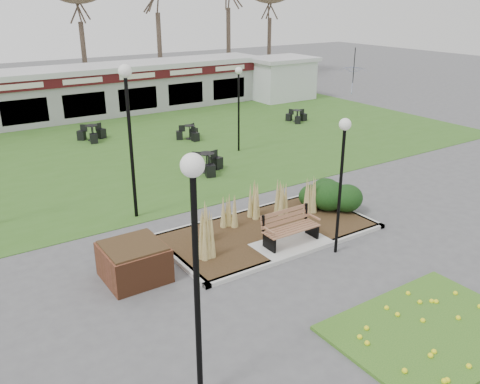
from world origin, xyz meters
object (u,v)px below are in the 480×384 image
lamp_post_near_left (195,229)px  bistro_set_a (207,166)px  patio_umbrella (353,80)px  bistro_set_d (297,118)px  brick_planter (134,261)px  lamp_post_near_right (343,157)px  park_bench (289,227)px  bistro_set_c (190,134)px  lamp_post_mid_right (128,109)px  bistro_set_b (92,135)px  lamp_post_far_right (239,91)px  food_pavilion (76,92)px  service_hut (281,78)px

lamp_post_near_left → bistro_set_a: size_ratio=3.10×
bistro_set_a → patio_umbrella: 16.14m
bistro_set_a → bistro_set_d: bearing=29.0°
lamp_post_near_left → patio_umbrella: size_ratio=1.73×
brick_planter → lamp_post_near_right: (5.23, -1.80, 2.31)m
park_bench → bistro_set_c: park_bench is taller
lamp_post_mid_right → bistro_set_d: 15.17m
lamp_post_near_left → bistro_set_b: bearing=77.3°
bistro_set_b → patio_umbrella: patio_umbrella is taller
patio_umbrella → lamp_post_far_right: bearing=-158.6°
lamp_post_mid_right → food_pavilion: bearing=79.5°
park_bench → bistro_set_b: bearing=94.0°
bistro_set_b → lamp_post_near_left: bearing=-102.7°
lamp_post_near_right → lamp_post_far_right: 10.28m
lamp_post_near_right → patio_umbrella: lamp_post_near_right is taller
brick_planter → bistro_set_b: size_ratio=1.06×
service_hut → bistro_set_b: size_ratio=3.11×
service_hut → lamp_post_far_right: size_ratio=1.15×
food_pavilion → bistro_set_b: food_pavilion is taller
lamp_post_mid_right → lamp_post_near_left: bearing=-105.1°
bistro_set_a → patio_umbrella: bearing=23.9°
food_pavilion → bistro_set_c: size_ratio=18.89×
bistro_set_d → lamp_post_near_left: bearing=-134.2°
lamp_post_far_right → bistro_set_d: 7.13m
park_bench → patio_umbrella: (16.00, 13.40, 1.03)m
brick_planter → lamp_post_near_left: (-0.64, -4.50, 2.85)m
park_bench → food_pavilion: bearing=90.0°
brick_planter → patio_umbrella: patio_umbrella is taller
lamp_post_far_right → patio_umbrella: 12.89m
park_bench → bistro_set_a: (1.29, 6.90, -0.30)m
lamp_post_near_left → lamp_post_far_right: (9.09, 12.47, -0.54)m
bistro_set_a → bistro_set_c: size_ratio=1.13×
service_hut → bistro_set_b: (-14.49, -3.52, -1.17)m
lamp_post_near_right → bistro_set_a: lamp_post_near_right is taller
park_bench → lamp_post_mid_right: size_ratio=0.35×
food_pavilion → lamp_post_near_right: lamp_post_near_right is taller
food_pavilion → patio_umbrella: 17.20m
bistro_set_c → bistro_set_d: size_ratio=1.05×
brick_planter → service_hut: size_ratio=0.34×
bistro_set_c → patio_umbrella: size_ratio=0.49×
brick_planter → bistro_set_d: 18.10m
brick_planter → lamp_post_far_right: 11.84m
lamp_post_mid_right → bistro_set_b: lamp_post_mid_right is taller
brick_planter → service_hut: bearing=43.5°
lamp_post_near_right → bistro_set_b: (-1.83, 15.28, -2.51)m
lamp_post_near_left → bistro_set_d: lamp_post_near_left is taller
park_bench → bistro_set_c: bearing=75.1°
bistro_set_d → bistro_set_b: bearing=167.1°
park_bench → bistro_set_a: park_bench is taller
service_hut → bistro_set_d: (-3.51, -6.03, -1.21)m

